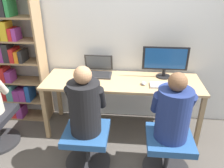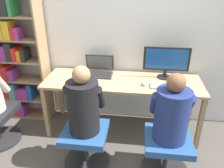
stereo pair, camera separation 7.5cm
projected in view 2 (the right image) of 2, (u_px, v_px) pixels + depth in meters
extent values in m
plane|color=#4C4742|center=(119.00, 143.00, 2.72)|extent=(14.00, 14.00, 0.00)
cube|color=silver|center=(126.00, 27.00, 2.76)|extent=(10.00, 0.05, 2.60)
cube|color=tan|center=(122.00, 82.00, 2.69)|extent=(1.93, 0.61, 0.03)
cube|color=#9C7D56|center=(46.00, 113.00, 2.71)|extent=(0.05, 0.05, 0.69)
cube|color=#9C7D56|center=(200.00, 124.00, 2.50)|extent=(0.05, 0.05, 0.69)
cube|color=#9C7D56|center=(61.00, 93.00, 3.19)|extent=(0.05, 0.05, 0.69)
cube|color=#9C7D56|center=(191.00, 101.00, 2.97)|extent=(0.05, 0.05, 0.69)
cylinder|color=black|center=(164.00, 77.00, 2.76)|extent=(0.18, 0.18, 0.01)
cylinder|color=black|center=(165.00, 73.00, 2.74)|extent=(0.04, 0.04, 0.09)
cube|color=black|center=(166.00, 59.00, 2.66)|extent=(0.56, 0.02, 0.29)
cube|color=#19478C|center=(167.00, 59.00, 2.65)|extent=(0.50, 0.01, 0.25)
cube|color=#2D2D30|center=(98.00, 75.00, 2.82)|extent=(0.37, 0.23, 0.02)
cube|color=black|center=(98.00, 74.00, 2.81)|extent=(0.33, 0.18, 0.00)
cube|color=#2D2D30|center=(100.00, 62.00, 2.90)|extent=(0.37, 0.07, 0.22)
cube|color=slate|center=(100.00, 62.00, 2.89)|extent=(0.33, 0.06, 0.19)
cube|color=#B2B2B7|center=(169.00, 86.00, 2.51)|extent=(0.42, 0.16, 0.02)
cube|color=#97979C|center=(169.00, 85.00, 2.50)|extent=(0.39, 0.12, 0.00)
ellipsoid|color=#99999E|center=(144.00, 84.00, 2.56)|extent=(0.06, 0.09, 0.03)
cylinder|color=#262628|center=(166.00, 156.00, 2.25)|extent=(0.05, 0.05, 0.34)
cube|color=#234C84|center=(168.00, 140.00, 2.16)|extent=(0.45, 0.45, 0.07)
cylinder|color=#262628|center=(87.00, 161.00, 2.44)|extent=(0.49, 0.49, 0.04)
cylinder|color=#262628|center=(86.00, 148.00, 2.35)|extent=(0.05, 0.05, 0.34)
cube|color=#234C84|center=(85.00, 133.00, 2.26)|extent=(0.45, 0.45, 0.07)
cylinder|color=navy|center=(172.00, 115.00, 2.03)|extent=(0.32, 0.32, 0.52)
sphere|color=brown|center=(176.00, 83.00, 1.88)|extent=(0.17, 0.17, 0.17)
cylinder|color=navy|center=(155.00, 103.00, 2.08)|extent=(0.09, 0.23, 0.29)
cylinder|color=navy|center=(188.00, 105.00, 2.04)|extent=(0.09, 0.23, 0.29)
cylinder|color=black|center=(83.00, 107.00, 2.13)|extent=(0.31, 0.31, 0.54)
sphere|color=#A87A56|center=(81.00, 75.00, 1.98)|extent=(0.17, 0.17, 0.17)
cylinder|color=black|center=(70.00, 96.00, 2.18)|extent=(0.09, 0.23, 0.30)
cylinder|color=black|center=(99.00, 98.00, 2.15)|extent=(0.09, 0.23, 0.30)
cube|color=#997A56|center=(44.00, 61.00, 2.90)|extent=(0.02, 0.27, 1.73)
cube|color=#997A56|center=(27.00, 113.00, 3.32)|extent=(0.76, 0.26, 0.02)
cube|color=#997A56|center=(24.00, 97.00, 3.19)|extent=(0.76, 0.26, 0.02)
cube|color=#997A56|center=(20.00, 79.00, 3.07)|extent=(0.76, 0.26, 0.02)
cube|color=#997A56|center=(17.00, 60.00, 2.94)|extent=(0.76, 0.26, 0.02)
cube|color=#997A56|center=(12.00, 39.00, 2.82)|extent=(0.76, 0.26, 0.02)
cube|color=#997A56|center=(8.00, 16.00, 2.70)|extent=(0.76, 0.26, 0.02)
cube|color=#1E4C9E|center=(3.00, 107.00, 3.27)|extent=(0.06, 0.18, 0.18)
cube|color=#8C338C|center=(8.00, 106.00, 3.28)|extent=(0.07, 0.22, 0.22)
cube|color=#262628|center=(12.00, 107.00, 3.25)|extent=(0.06, 0.18, 0.23)
cube|color=red|center=(18.00, 106.00, 3.26)|extent=(0.09, 0.23, 0.24)
cube|color=#8C338C|center=(24.00, 109.00, 3.24)|extent=(0.09, 0.18, 0.17)
cube|color=gold|center=(0.00, 91.00, 3.15)|extent=(0.09, 0.17, 0.17)
cube|color=red|center=(6.00, 89.00, 3.14)|extent=(0.08, 0.21, 0.22)
cube|color=red|center=(10.00, 91.00, 3.12)|extent=(0.05, 0.17, 0.20)
cube|color=teal|center=(15.00, 90.00, 3.13)|extent=(0.09, 0.21, 0.22)
cube|color=#8C338C|center=(22.00, 92.00, 3.14)|extent=(0.09, 0.23, 0.15)
cube|color=#8C338C|center=(27.00, 92.00, 3.11)|extent=(0.09, 0.18, 0.17)
cube|color=#1E4C9E|center=(32.00, 90.00, 3.09)|extent=(0.06, 0.21, 0.23)
cube|color=gold|center=(2.00, 71.00, 3.03)|extent=(0.08, 0.22, 0.21)
cube|color=red|center=(7.00, 72.00, 3.01)|extent=(0.09, 0.20, 0.20)
cube|color=#8C338C|center=(13.00, 75.00, 2.99)|extent=(0.08, 0.16, 0.15)
cube|color=#8C338C|center=(1.00, 51.00, 2.89)|extent=(0.07, 0.22, 0.22)
cube|color=#8C338C|center=(6.00, 52.00, 2.88)|extent=(0.08, 0.20, 0.20)
cube|color=#262628|center=(11.00, 51.00, 2.86)|extent=(0.08, 0.18, 0.24)
cube|color=red|center=(17.00, 53.00, 2.87)|extent=(0.06, 0.21, 0.18)
cube|color=orange|center=(21.00, 55.00, 2.86)|extent=(0.05, 0.18, 0.14)
cube|color=#262628|center=(26.00, 55.00, 2.86)|extent=(0.05, 0.20, 0.15)
cube|color=#2D8C47|center=(1.00, 32.00, 2.78)|extent=(0.05, 0.23, 0.15)
cube|color=gold|center=(4.00, 32.00, 2.75)|extent=(0.05, 0.17, 0.17)
cube|color=gold|center=(9.00, 30.00, 2.73)|extent=(0.09, 0.18, 0.23)
cube|color=red|center=(16.00, 33.00, 2.74)|extent=(0.05, 0.19, 0.15)
cube|color=#8C338C|center=(19.00, 33.00, 2.72)|extent=(0.05, 0.17, 0.15)
cube|color=#262628|center=(2.00, 7.00, 2.63)|extent=(0.06, 0.21, 0.19)
cube|color=#262628|center=(7.00, 6.00, 2.61)|extent=(0.08, 0.20, 0.23)
cube|color=#2D8C47|center=(13.00, 6.00, 2.61)|extent=(0.04, 0.22, 0.22)
cylinder|color=#262628|center=(1.00, 139.00, 2.77)|extent=(0.49, 0.49, 0.04)
cylinder|color=beige|center=(1.00, 84.00, 2.49)|extent=(0.08, 0.21, 0.28)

